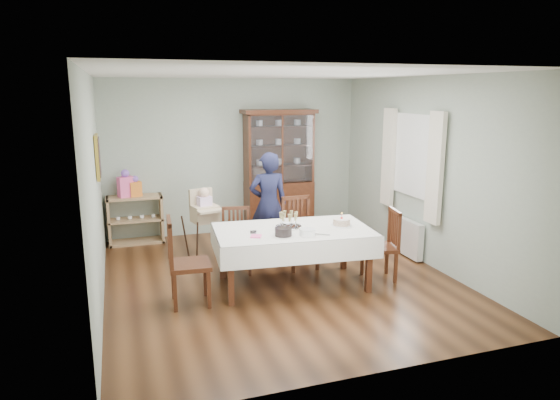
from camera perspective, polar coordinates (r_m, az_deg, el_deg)
name	(u,v)px	position (r m, az deg, el deg)	size (l,w,h in m)	color
floor	(279,278)	(6.86, -0.16, -8.90)	(5.00, 5.00, 0.00)	#593319
room_shell	(267,149)	(6.95, -1.55, 5.87)	(5.00, 5.00, 5.00)	#9EAA99
dining_table	(293,257)	(6.51, 1.47, -6.52)	(2.10, 1.33, 0.76)	#492312
china_cabinet	(279,169)	(8.88, -0.12, 3.52)	(1.30, 0.48, 2.18)	#492312
sideboard	(136,220)	(8.62, -16.17, -2.17)	(0.90, 0.38, 0.80)	tan
picture_frame	(97,157)	(6.93, -20.14, 4.65)	(0.04, 0.48, 0.58)	gold
window	(414,155)	(7.70, 15.06, 4.93)	(0.04, 1.02, 1.22)	white
curtain_left	(435,168)	(7.18, 17.31, 3.47)	(0.07, 0.30, 1.55)	silver
curtain_right	(388,157)	(8.20, 12.30, 4.80)	(0.07, 0.30, 1.55)	silver
radiator	(406,237)	(7.92, 14.19, -4.07)	(0.10, 0.80, 0.55)	white
chair_far_left	(237,254)	(7.03, -4.96, -6.12)	(0.47, 0.47, 0.90)	#492312
chair_far_right	(300,247)	(7.20, 2.31, -5.37)	(0.46, 0.46, 1.01)	#492312
chair_end_left	(189,279)	(6.08, -10.41, -8.83)	(0.50, 0.50, 1.05)	#492312
chair_end_right	(380,259)	(6.88, 11.38, -6.59)	(0.50, 0.50, 0.95)	#492312
woman	(268,204)	(7.57, -1.33, -0.51)	(0.59, 0.38, 1.60)	#161831
high_chair	(205,231)	(7.59, -8.53, -3.54)	(0.59, 0.59, 1.09)	black
champagne_tray	(289,223)	(6.46, 1.01, -2.62)	(0.34, 0.34, 0.20)	silver
birthday_cake	(342,222)	(6.58, 7.05, -2.55)	(0.26, 0.26, 0.18)	white
plate_stack_dark	(283,232)	(6.09, 0.39, -3.64)	(0.21, 0.21, 0.10)	black
plate_stack_white	(307,232)	(6.11, 3.15, -3.69)	(0.20, 0.20, 0.08)	white
napkin_stack	(256,236)	(6.06, -2.76, -4.15)	(0.12, 0.12, 0.02)	pink
cutlery	(251,232)	(6.24, -3.36, -3.70)	(0.10, 0.15, 0.01)	silver
cake_knife	(318,234)	(6.17, 4.41, -3.91)	(0.29, 0.03, 0.01)	silver
gift_bag_pink	(126,185)	(8.47, -17.21, 1.68)	(0.28, 0.23, 0.45)	pink
gift_bag_orange	(135,187)	(8.48, -16.20, 1.43)	(0.21, 0.17, 0.34)	orange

